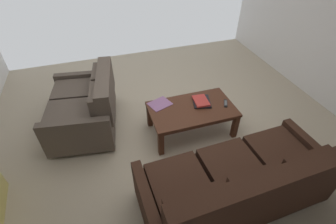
{
  "coord_description": "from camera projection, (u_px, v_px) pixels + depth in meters",
  "views": [
    {
      "loc": [
        0.84,
        2.42,
        2.51
      ],
      "look_at": [
        0.21,
        0.44,
        0.79
      ],
      "focal_mm": 26.12,
      "sensor_mm": 36.0,
      "label": 1
    }
  ],
  "objects": [
    {
      "name": "sofa_main",
      "position": [
        238.0,
        185.0,
        2.48
      ],
      "size": [
        2.0,
        0.92,
        0.83
      ],
      "color": "black",
      "rests_on": "ground"
    },
    {
      "name": "book_stack",
      "position": [
        201.0,
        101.0,
        3.42
      ],
      "size": [
        0.3,
        0.35,
        0.05
      ],
      "color": "black",
      "rests_on": "coffee_table"
    },
    {
      "name": "loveseat_near",
      "position": [
        87.0,
        107.0,
        3.45
      ],
      "size": [
        1.05,
        1.35,
        0.85
      ],
      "color": "black",
      "rests_on": "ground"
    },
    {
      "name": "loose_magazine",
      "position": [
        160.0,
        104.0,
        3.4
      ],
      "size": [
        0.35,
        0.32,
        0.01
      ],
      "primitive_type": "cube",
      "rotation": [
        0.0,
        0.0,
        1.92
      ],
      "color": "#996699",
      "rests_on": "coffee_table"
    },
    {
      "name": "coffee_table",
      "position": [
        192.0,
        112.0,
        3.37
      ],
      "size": [
        1.16,
        0.68,
        0.42
      ],
      "color": "#4C2819",
      "rests_on": "ground"
    },
    {
      "name": "tv_remote",
      "position": [
        226.0,
        103.0,
        3.4
      ],
      "size": [
        0.11,
        0.16,
        0.02
      ],
      "color": "black",
      "rests_on": "coffee_table"
    },
    {
      "name": "ground_plane",
      "position": [
        172.0,
        132.0,
        3.57
      ],
      "size": [
        5.26,
        5.33,
        0.01
      ],
      "primitive_type": "cube",
      "color": "#B7A88E"
    }
  ]
}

